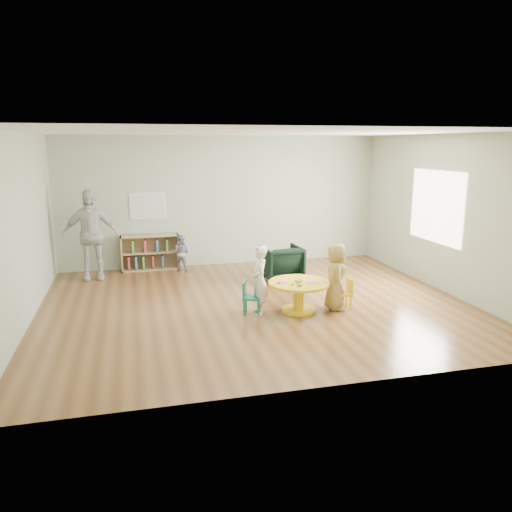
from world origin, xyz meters
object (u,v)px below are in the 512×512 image
Objects in this scene: armchair at (282,263)px; bookshelf at (150,253)px; kid_chair_left at (250,296)px; child_right at (336,277)px; activity_table at (299,291)px; child_left at (259,280)px; toddler at (181,253)px; kid_chair_right at (345,292)px; adult_caretaker at (90,235)px.

bookshelf is at bearing -34.08° from armchair.
kid_chair_left is 1.42m from child_right.
armchair is at bearing 81.27° from activity_table.
toddler is (-0.91, 3.04, -0.16)m from child_left.
activity_table is at bearing 144.72° from toddler.
kid_chair_right is at bearing 93.10° from child_left.
bookshelf is 1.10× the size of child_right.
child_left is (-0.64, 0.04, 0.21)m from activity_table.
adult_caretaker is at bearing -155.52° from bookshelf.
child_left reaches higher than kid_chair_left.
adult_caretaker is at bearing -116.67° from kid_chair_left.
toddler is (-1.84, 1.19, 0.05)m from armchair.
kid_chair_left is 0.48× the size of child_right.
toddler is at bearing 116.67° from activity_table.
child_left is at bearing 176.35° from activity_table.
kid_chair_left is at bearing 172.96° from activity_table.
bookshelf reaches higher than kid_chair_right.
activity_table is at bearing 93.02° from child_left.
bookshelf reaches higher than armchair.
child_left is at bearing -64.92° from bookshelf.
child_left reaches higher than armchair.
kid_chair_left is 3.09m from toddler.
toddler is at bearing -36.34° from armchair.
child_left is at bearing 89.77° from kid_chair_left.
child_left reaches higher than kid_chair_right.
activity_table is 0.89× the size of child_left.
armchair is 2.08m from child_left.
armchair is 2.19m from toddler.
child_left is 3.18m from toddler.
kid_chair_right is 0.68× the size of armchair.
child_left reaches higher than toddler.
kid_chair_right is at bearing -80.16° from child_right.
adult_caretaker is (-3.92, 2.90, 0.34)m from child_right.
adult_caretaker is (-3.61, 0.96, 0.55)m from armchair.
kid_chair_right is 0.42× the size of bookshelf.
bookshelf is at bearing 45.83° from kid_chair_right.
kid_chair_right is 0.47× the size of child_right.
adult_caretaker reaches higher than armchair.
child_right reaches higher than bookshelf.
toddler is at bearing -156.62° from child_left.
adult_caretaker is (-1.77, -0.23, 0.50)m from toddler.
bookshelf is (-2.96, 3.41, 0.09)m from kid_chair_right.
activity_table is 0.81× the size of bookshelf.
toddler is (-2.32, 3.13, 0.12)m from kid_chair_right.
bookshelf is 0.70m from toddler.
child_right is at bearing 104.74° from kid_chair_left.
bookshelf is at bearing -148.24° from child_left.
child_right reaches higher than toddler.
child_left is 3.90m from adult_caretaker.
armchair is at bearing 175.12° from toddler.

